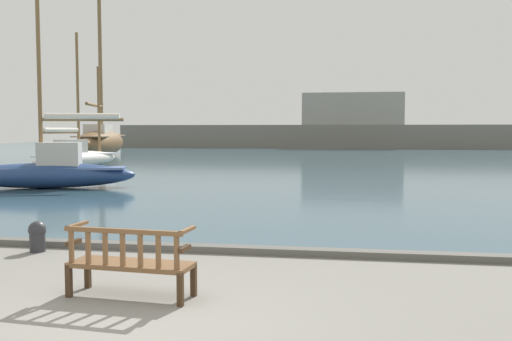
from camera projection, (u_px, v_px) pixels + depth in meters
ground_plane at (120, 326)px, 6.23m from camera, size 160.00×160.00×0.00m
harbor_water at (321, 154)px, 49.52m from camera, size 100.00×80.00×0.08m
quay_edge_kerb at (207, 249)px, 10.01m from camera, size 40.00×0.30×0.12m
park_bench at (130, 261)px, 7.26m from camera, size 1.64×0.66×0.92m
sailboat_mid_port at (101, 141)px, 43.82m from camera, size 5.57×14.46×13.93m
sailboat_outer_port at (77, 156)px, 30.59m from camera, size 2.82×6.65×7.24m
sailboat_outer_starboard at (47, 169)px, 20.17m from camera, size 7.16×3.08×8.55m
mooring_bollard at (37, 235)px, 10.02m from camera, size 0.31×0.31×0.54m
far_breakwater at (333, 131)px, 63.41m from camera, size 47.95×2.40×6.21m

